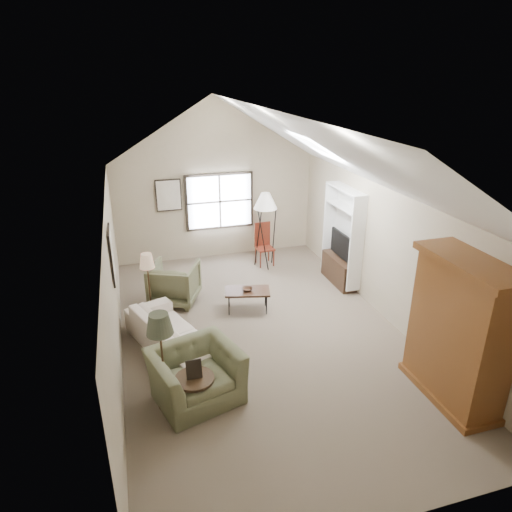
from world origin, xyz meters
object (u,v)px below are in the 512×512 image
object	(u,v)px
coffee_table	(247,300)
side_table	(195,394)
armoire	(459,332)
sofa	(174,334)
armchair_near	(196,375)
side_chair	(265,245)
armchair_far	(175,283)

from	to	relation	value
coffee_table	side_table	distance (m)	2.98
armoire	coffee_table	size ratio (longest dim) A/B	2.49
sofa	coffee_table	xyz separation A→B (m)	(1.58, 0.99, -0.10)
armoire	side_table	xyz separation A→B (m)	(-3.68, 0.74, -0.82)
sofa	armoire	bearing A→B (deg)	-143.02
sofa	coffee_table	distance (m)	1.87
armoire	armchair_near	world-z (taller)	armoire
side_table	armchair_near	bearing A→B (deg)	78.23
sofa	side_chair	world-z (taller)	side_chair
armchair_near	coffee_table	size ratio (longest dim) A/B	1.38
armchair_far	side_chair	xyz separation A→B (m)	(2.38, 1.33, 0.10)
armoire	armchair_far	bearing A→B (deg)	130.72
sofa	side_table	distance (m)	1.60
armchair_far	armchair_near	bearing A→B (deg)	113.08
armoire	sofa	size ratio (longest dim) A/B	0.99
armchair_near	armchair_far	bearing A→B (deg)	72.32
coffee_table	side_table	xyz separation A→B (m)	(-1.48, -2.59, 0.05)
coffee_table	side_chair	xyz separation A→B (m)	(1.03, 2.13, 0.30)
sofa	armchair_near	xyz separation A→B (m)	(0.16, -1.33, 0.07)
sofa	side_table	xyz separation A→B (m)	(0.10, -1.60, -0.05)
armoire	coffee_table	distance (m)	4.09
armoire	armchair_near	distance (m)	3.83
armchair_near	side_chair	xyz separation A→B (m)	(2.45, 4.45, 0.13)
side_table	coffee_table	bearing A→B (deg)	60.22
coffee_table	side_table	size ratio (longest dim) A/B	1.58
sofa	armchair_far	world-z (taller)	armchair_far
armchair_near	coffee_table	xyz separation A→B (m)	(1.42, 2.32, -0.17)
armchair_far	side_table	distance (m)	3.39
side_chair	side_table	bearing A→B (deg)	-121.15
armchair_near	sofa	bearing A→B (deg)	80.42
side_table	armchair_far	bearing A→B (deg)	87.74
armoire	side_table	world-z (taller)	armoire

